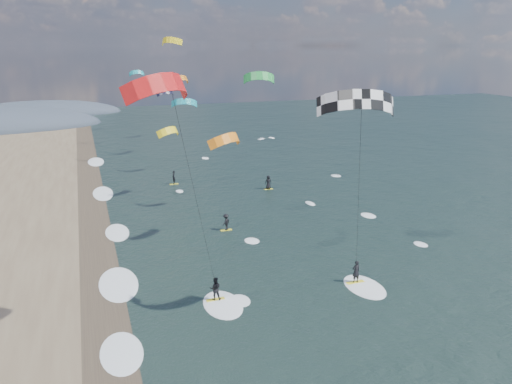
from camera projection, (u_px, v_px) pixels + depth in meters
name	position (u px, v px, depth m)	size (l,w,h in m)	color
ground	(347.00, 374.00, 26.84)	(260.00, 260.00, 0.00)	black
wet_sand_strip	(105.00, 320.00, 32.09)	(3.00, 240.00, 0.00)	#382D23
kitesurfer_near_a	(362.00, 145.00, 28.45)	(7.90, 8.86, 15.26)	yellow
kitesurfer_near_b	(189.00, 168.00, 27.06)	(7.07, 8.96, 16.21)	yellow
far_kitesurfers	(230.00, 196.00, 55.57)	(11.68, 19.08, 1.77)	yellow
bg_kite_field	(172.00, 87.00, 70.56)	(11.90, 67.09, 10.98)	orange
shoreline_surf	(119.00, 285.00, 36.78)	(2.40, 79.40, 0.11)	white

